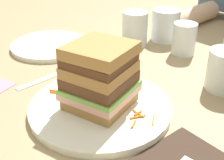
{
  "coord_description": "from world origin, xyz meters",
  "views": [
    {
      "loc": [
        0.34,
        -0.34,
        0.33
      ],
      "look_at": [
        -0.02,
        0.0,
        0.05
      ],
      "focal_mm": 49.09,
      "sensor_mm": 36.0,
      "label": 1
    }
  ],
  "objects_px": {
    "main_plate": "(100,107)",
    "sandwich": "(100,76)",
    "empty_tumbler_3": "(184,39)",
    "empty_tumbler_2": "(165,25)",
    "empty_tumbler_0": "(135,29)",
    "knife": "(54,75)",
    "side_plate": "(50,45)"
  },
  "relations": [
    {
      "from": "empty_tumbler_0",
      "to": "empty_tumbler_2",
      "type": "bearing_deg",
      "value": 68.83
    },
    {
      "from": "sandwich",
      "to": "knife",
      "type": "bearing_deg",
      "value": 175.08
    },
    {
      "from": "sandwich",
      "to": "side_plate",
      "type": "xyz_separation_m",
      "value": [
        -0.32,
        0.1,
        -0.07
      ]
    },
    {
      "from": "main_plate",
      "to": "empty_tumbler_0",
      "type": "distance_m",
      "value": 0.34
    },
    {
      "from": "empty_tumbler_0",
      "to": "side_plate",
      "type": "distance_m",
      "value": 0.24
    },
    {
      "from": "main_plate",
      "to": "empty_tumbler_2",
      "type": "distance_m",
      "value": 0.4
    },
    {
      "from": "side_plate",
      "to": "sandwich",
      "type": "bearing_deg",
      "value": -17.49
    },
    {
      "from": "main_plate",
      "to": "sandwich",
      "type": "relative_size",
      "value": 1.92
    },
    {
      "from": "knife",
      "to": "empty_tumbler_2",
      "type": "distance_m",
      "value": 0.36
    },
    {
      "from": "knife",
      "to": "empty_tumbler_3",
      "type": "relative_size",
      "value": 2.43
    },
    {
      "from": "empty_tumbler_3",
      "to": "empty_tumbler_2",
      "type": "bearing_deg",
      "value": 154.94
    },
    {
      "from": "empty_tumbler_2",
      "to": "knife",
      "type": "bearing_deg",
      "value": -95.84
    },
    {
      "from": "empty_tumbler_0",
      "to": "empty_tumbler_3",
      "type": "xyz_separation_m",
      "value": [
        0.13,
        0.05,
        -0.01
      ]
    },
    {
      "from": "empty_tumbler_3",
      "to": "side_plate",
      "type": "bearing_deg",
      "value": -140.31
    },
    {
      "from": "main_plate",
      "to": "empty_tumbler_3",
      "type": "relative_size",
      "value": 3.23
    },
    {
      "from": "empty_tumbler_2",
      "to": "empty_tumbler_0",
      "type": "bearing_deg",
      "value": -111.17
    },
    {
      "from": "main_plate",
      "to": "side_plate",
      "type": "xyz_separation_m",
      "value": [
        -0.32,
        0.1,
        -0.0
      ]
    },
    {
      "from": "main_plate",
      "to": "knife",
      "type": "xyz_separation_m",
      "value": [
        -0.18,
        0.02,
        -0.01
      ]
    },
    {
      "from": "main_plate",
      "to": "knife",
      "type": "bearing_deg",
      "value": 175.01
    },
    {
      "from": "knife",
      "to": "empty_tumbler_3",
      "type": "bearing_deg",
      "value": 67.37
    },
    {
      "from": "main_plate",
      "to": "side_plate",
      "type": "distance_m",
      "value": 0.34
    },
    {
      "from": "main_plate",
      "to": "empty_tumbler_2",
      "type": "height_order",
      "value": "empty_tumbler_2"
    },
    {
      "from": "main_plate",
      "to": "sandwich",
      "type": "distance_m",
      "value": 0.07
    },
    {
      "from": "main_plate",
      "to": "empty_tumbler_2",
      "type": "xyz_separation_m",
      "value": [
        -0.14,
        0.37,
        0.04
      ]
    },
    {
      "from": "empty_tumbler_3",
      "to": "main_plate",
      "type": "bearing_deg",
      "value": -82.17
    },
    {
      "from": "empty_tumbler_0",
      "to": "empty_tumbler_3",
      "type": "relative_size",
      "value": 1.13
    },
    {
      "from": "empty_tumbler_0",
      "to": "empty_tumbler_2",
      "type": "xyz_separation_m",
      "value": [
        0.04,
        0.09,
        -0.0
      ]
    },
    {
      "from": "knife",
      "to": "side_plate",
      "type": "distance_m",
      "value": 0.17
    },
    {
      "from": "sandwich",
      "to": "side_plate",
      "type": "relative_size",
      "value": 0.66
    },
    {
      "from": "empty_tumbler_0",
      "to": "side_plate",
      "type": "relative_size",
      "value": 0.45
    },
    {
      "from": "main_plate",
      "to": "knife",
      "type": "distance_m",
      "value": 0.18
    },
    {
      "from": "sandwich",
      "to": "side_plate",
      "type": "distance_m",
      "value": 0.34
    }
  ]
}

